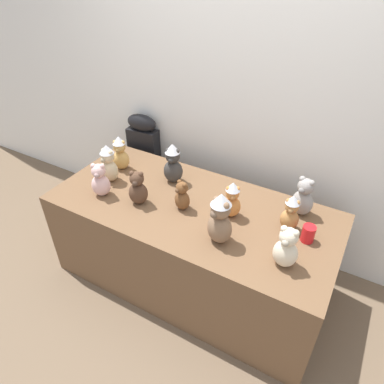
% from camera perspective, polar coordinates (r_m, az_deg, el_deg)
% --- Properties ---
extents(ground_plane, '(10.00, 10.00, 0.00)m').
position_cam_1_polar(ground_plane, '(2.81, -2.63, -16.89)').
color(ground_plane, brown).
extents(wall_back, '(7.00, 0.08, 2.60)m').
position_cam_1_polar(wall_back, '(2.71, 7.67, 15.49)').
color(wall_back, white).
rests_on(wall_back, ground_plane).
extents(display_table, '(2.00, 0.91, 0.73)m').
position_cam_1_polar(display_table, '(2.67, 0.00, -8.44)').
color(display_table, brown).
rests_on(display_table, ground_plane).
extents(instrument_case, '(0.29, 0.14, 1.00)m').
position_cam_1_polar(instrument_case, '(3.35, -7.55, 4.53)').
color(instrument_case, black).
rests_on(instrument_case, ground_plane).
extents(teddy_bear_charcoal, '(0.18, 0.16, 0.32)m').
position_cam_1_polar(teddy_bear_charcoal, '(2.59, -3.11, 4.60)').
color(teddy_bear_charcoal, '#383533').
rests_on(teddy_bear_charcoal, display_table).
extents(teddy_bear_ash, '(0.17, 0.16, 0.28)m').
position_cam_1_polar(teddy_bear_ash, '(2.40, 17.56, -0.86)').
color(teddy_bear_ash, gray).
rests_on(teddy_bear_ash, display_table).
extents(teddy_bear_ginger, '(0.15, 0.15, 0.27)m').
position_cam_1_polar(teddy_bear_ginger, '(2.29, 6.49, -1.29)').
color(teddy_bear_ginger, '#D17F3D').
rests_on(teddy_bear_ginger, display_table).
extents(teddy_bear_honey, '(0.16, 0.15, 0.28)m').
position_cam_1_polar(teddy_bear_honey, '(2.81, -11.54, 6.16)').
color(teddy_bear_honey, tan).
rests_on(teddy_bear_honey, display_table).
extents(teddy_bear_blush, '(0.17, 0.16, 0.26)m').
position_cam_1_polar(teddy_bear_blush, '(2.55, -14.64, 1.77)').
color(teddy_bear_blush, beige).
rests_on(teddy_bear_blush, display_table).
extents(teddy_bear_mocha, '(0.20, 0.18, 0.35)m').
position_cam_1_polar(teddy_bear_mocha, '(2.07, 4.56, -4.35)').
color(teddy_bear_mocha, '#7F6047').
rests_on(teddy_bear_mocha, display_table).
extents(teddy_bear_caramel, '(0.13, 0.12, 0.26)m').
position_cam_1_polar(teddy_bear_caramel, '(2.26, 15.68, -3.26)').
color(teddy_bear_caramel, '#B27A42').
rests_on(teddy_bear_caramel, display_table).
extents(teddy_bear_cream, '(0.15, 0.13, 0.27)m').
position_cam_1_polar(teddy_bear_cream, '(2.02, 15.01, -8.78)').
color(teddy_bear_cream, beige).
rests_on(teddy_bear_cream, display_table).
extents(teddy_bear_sand, '(0.14, 0.12, 0.30)m').
position_cam_1_polar(teddy_bear_sand, '(2.68, -13.36, 4.50)').
color(teddy_bear_sand, '#CCB78E').
rests_on(teddy_bear_sand, display_table).
extents(teddy_bear_chestnut, '(0.14, 0.13, 0.22)m').
position_cam_1_polar(teddy_bear_chestnut, '(2.35, -1.62, -0.68)').
color(teddy_bear_chestnut, brown).
rests_on(teddy_bear_chestnut, display_table).
extents(teddy_bear_cocoa, '(0.16, 0.15, 0.26)m').
position_cam_1_polar(teddy_bear_cocoa, '(2.42, -8.77, 0.53)').
color(teddy_bear_cocoa, '#4C3323').
rests_on(teddy_bear_cocoa, display_table).
extents(party_cup_red, '(0.08, 0.08, 0.11)m').
position_cam_1_polar(party_cup_red, '(2.25, 18.30, -6.42)').
color(party_cup_red, red).
rests_on(party_cup_red, display_table).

